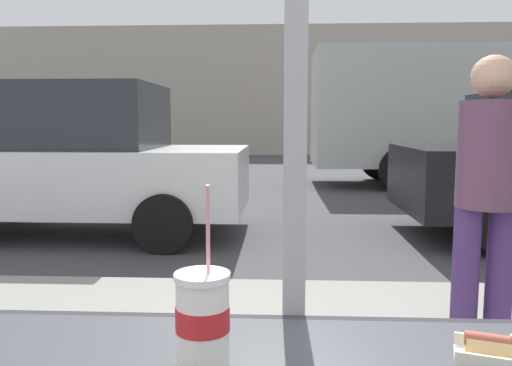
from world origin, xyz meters
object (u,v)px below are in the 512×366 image
(parked_car_white, at_px, (74,160))
(pedestrian, at_px, (487,190))
(box_truck, at_px, (474,112))
(soda_cup_right, at_px, (203,317))

(parked_car_white, relative_size, pedestrian, 2.56)
(box_truck, bearing_deg, parked_car_white, -142.70)
(soda_cup_right, bearing_deg, parked_car_white, 114.57)
(parked_car_white, distance_m, box_truck, 8.44)
(parked_car_white, xyz_separation_m, pedestrian, (3.64, -3.45, 0.12))
(box_truck, bearing_deg, pedestrian, -109.64)
(parked_car_white, height_order, box_truck, box_truck)
(soda_cup_right, distance_m, box_truck, 11.26)
(soda_cup_right, distance_m, pedestrian, 2.22)
(soda_cup_right, xyz_separation_m, box_truck, (4.27, 10.40, 0.54))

